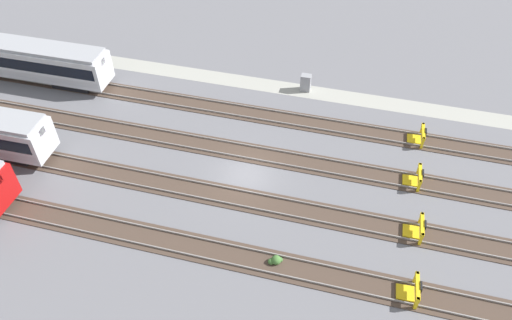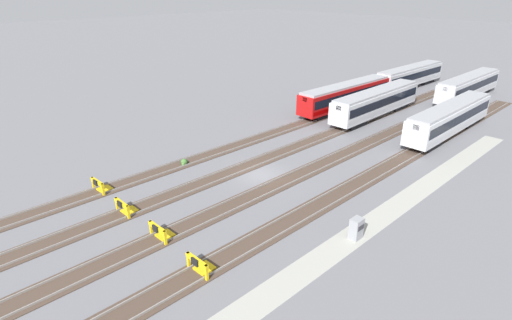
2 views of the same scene
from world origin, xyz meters
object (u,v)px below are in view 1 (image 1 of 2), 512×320
(bumper_stop_far_inner_track, at_px, (412,290))
(weed_clump, at_px, (276,260))
(electrical_cabinet, at_px, (306,83))
(bumper_stop_middle_track, at_px, (417,229))
(subway_car_front_row_rightmost, at_px, (16,58))
(bumper_stop_near_inner_track, at_px, (415,178))
(bumper_stop_nearest_track, at_px, (419,136))

(bumper_stop_far_inner_track, height_order, weed_clump, bumper_stop_far_inner_track)
(electrical_cabinet, bearing_deg, bumper_stop_middle_track, 125.57)
(bumper_stop_middle_track, bearing_deg, bumper_stop_far_inner_track, 87.95)
(subway_car_front_row_rightmost, relative_size, bumper_stop_near_inner_track, 8.98)
(bumper_stop_nearest_track, xyz_separation_m, weed_clump, (8.60, 14.46, -0.27))
(electrical_cabinet, height_order, weed_clump, electrical_cabinet)
(bumper_stop_nearest_track, relative_size, electrical_cabinet, 1.26)
(bumper_stop_nearest_track, relative_size, weed_clump, 2.18)
(bumper_stop_near_inner_track, distance_m, weed_clump, 12.77)
(bumper_stop_middle_track, xyz_separation_m, weed_clump, (8.70, 4.68, -0.27))
(bumper_stop_nearest_track, distance_m, electrical_cabinet, 11.20)
(bumper_stop_near_inner_track, xyz_separation_m, weed_clump, (8.46, 9.57, -0.27))
(bumper_stop_nearest_track, distance_m, bumper_stop_far_inner_track, 14.67)
(bumper_stop_far_inner_track, xyz_separation_m, electrical_cabinet, (10.12, -19.29, 0.29))
(bumper_stop_nearest_track, bearing_deg, bumper_stop_middle_track, 90.57)
(bumper_stop_nearest_track, xyz_separation_m, bumper_stop_far_inner_track, (0.08, 14.67, 0.00))
(bumper_stop_middle_track, bearing_deg, bumper_stop_near_inner_track, -87.20)
(bumper_stop_middle_track, relative_size, electrical_cabinet, 1.25)
(subway_car_front_row_rightmost, bearing_deg, weed_clump, 152.67)
(bumper_stop_far_inner_track, xyz_separation_m, weed_clump, (8.52, -0.21, -0.27))
(weed_clump, bearing_deg, bumper_stop_far_inner_track, 178.56)
(electrical_cabinet, distance_m, weed_clump, 19.15)
(subway_car_front_row_rightmost, height_order, bumper_stop_middle_track, subway_car_front_row_rightmost)
(subway_car_front_row_rightmost, xyz_separation_m, bumper_stop_near_inner_track, (-36.43, 4.88, -1.53))
(bumper_stop_near_inner_track, distance_m, bumper_stop_far_inner_track, 9.79)
(bumper_stop_near_inner_track, height_order, bumper_stop_far_inner_track, same)
(subway_car_front_row_rightmost, height_order, electrical_cabinet, subway_car_front_row_rightmost)
(electrical_cabinet, xyz_separation_m, weed_clump, (-1.60, 19.08, -0.56))
(bumper_stop_nearest_track, xyz_separation_m, electrical_cabinet, (10.20, -4.62, 0.29))
(bumper_stop_near_inner_track, xyz_separation_m, electrical_cabinet, (10.06, -9.51, 0.29))
(subway_car_front_row_rightmost, bearing_deg, bumper_stop_near_inner_track, 172.37)
(bumper_stop_near_inner_track, height_order, bumper_stop_middle_track, same)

